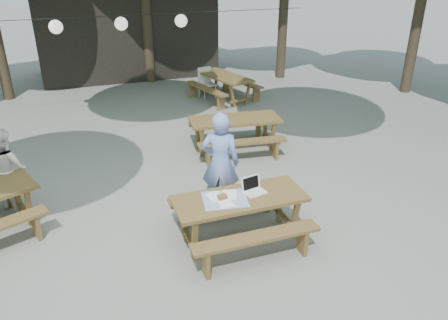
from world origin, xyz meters
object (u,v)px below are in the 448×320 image
(plastic_chair, at_px, (207,89))
(second_person, at_px, (7,169))
(main_picnic_table, at_px, (239,217))
(woman, at_px, (220,163))

(plastic_chair, bearing_deg, second_person, -144.78)
(main_picnic_table, xyz_separation_m, woman, (0.02, 0.94, 0.50))
(second_person, relative_size, plastic_chair, 1.63)
(main_picnic_table, xyz_separation_m, plastic_chair, (1.80, 7.27, -0.13))
(woman, bearing_deg, second_person, 3.95)
(main_picnic_table, xyz_separation_m, second_person, (-3.38, 2.24, 0.34))
(main_picnic_table, bearing_deg, plastic_chair, 76.07)
(main_picnic_table, distance_m, plastic_chair, 7.49)
(woman, xyz_separation_m, second_person, (-3.40, 1.30, -0.15))
(woman, height_order, second_person, woman)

